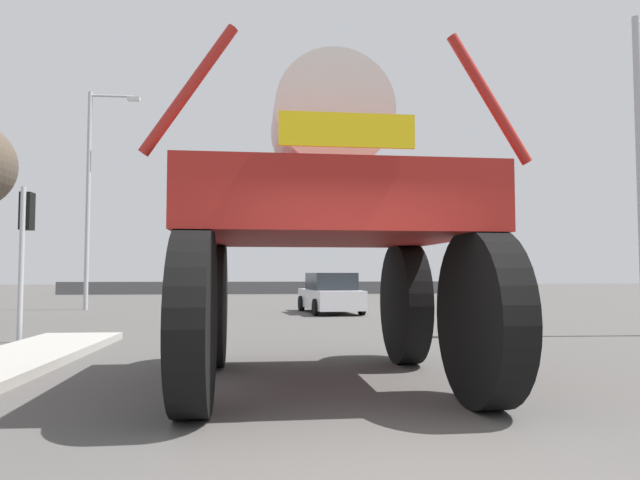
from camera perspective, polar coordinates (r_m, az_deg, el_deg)
The scene contains 7 objects.
ground_plane at distance 22.30m, azimuth -2.76°, elevation -7.13°, with size 120.00×120.00×0.00m, color #4C4947.
oversize_sprayer at distance 7.96m, azimuth 0.35°, elevation 1.70°, with size 4.29×5.36×4.18m.
sedan_ahead at distance 22.19m, azimuth 1.01°, elevation -5.31°, with size 2.29×4.29×1.52m.
traffic_signal_near_left at distance 14.44m, azimuth -26.87°, elevation 0.96°, with size 0.24×0.54×3.40m.
traffic_signal_near_right at distance 14.60m, azimuth 17.70°, elevation 1.39°, with size 0.24×0.54×3.63m.
streetlight_far_left at distance 26.15m, azimuth -21.42°, elevation 4.74°, with size 2.12×0.24×9.12m.
roadside_barrier at distance 42.67m, azimuth -3.99°, elevation -4.69°, with size 31.41×0.24×0.90m, color #59595B.
Camera 1 is at (-1.00, -4.23, 1.50)m, focal length 32.70 mm.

